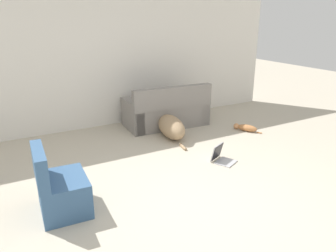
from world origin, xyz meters
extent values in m
plane|color=#BCB29E|center=(0.00, 0.00, 0.00)|extent=(20.00, 20.00, 0.00)
cube|color=silver|center=(0.00, 3.43, 1.37)|extent=(8.00, 0.06, 2.74)
cube|color=gray|center=(1.13, 2.83, 0.22)|extent=(1.65, 0.90, 0.43)
cube|color=gray|center=(1.11, 2.49, 0.64)|extent=(1.61, 0.23, 0.42)
cube|color=gray|center=(1.83, 2.79, 0.29)|extent=(0.25, 0.82, 0.57)
cube|color=gray|center=(0.43, 2.87, 0.29)|extent=(0.25, 0.82, 0.57)
ellipsoid|color=#A38460|center=(0.88, 2.16, 0.20)|extent=(0.53, 0.96, 0.39)
sphere|color=#493726|center=(0.97, 2.69, 0.15)|extent=(0.35, 0.35, 0.31)
cylinder|color=#A38460|center=(0.80, 1.60, 0.02)|extent=(0.08, 0.23, 0.05)
ellipsoid|color=#BC7A47|center=(2.33, 1.73, 0.06)|extent=(0.33, 0.42, 0.12)
sphere|color=tan|center=(2.23, 1.93, 0.06)|extent=(0.15, 0.15, 0.11)
cylinder|color=#BC7A47|center=(2.44, 1.52, 0.01)|extent=(0.07, 0.10, 0.02)
cube|color=#B7B7BC|center=(1.08, 0.80, 0.01)|extent=(0.37, 0.36, 0.02)
cube|color=#B7B7BC|center=(1.01, 0.95, 0.14)|extent=(0.30, 0.19, 0.25)
cube|color=black|center=(1.01, 0.94, 0.14)|extent=(0.27, 0.17, 0.23)
cube|color=#385B84|center=(-1.34, 0.69, 0.21)|extent=(0.56, 0.67, 0.41)
cube|color=#385B84|center=(-1.55, 0.70, 0.60)|extent=(0.16, 0.65, 0.38)
camera|label=1|loc=(-1.88, -2.74, 2.16)|focal=35.00mm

